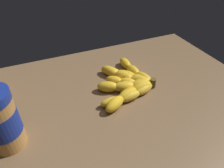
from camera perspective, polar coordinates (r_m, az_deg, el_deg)
The scene contains 3 objects.
ground_plane at distance 67.29cm, azimuth -0.01°, elevation -5.23°, with size 97.25×64.88×4.94cm, color brown.
banana_bunch at distance 69.03cm, azimuth 4.38°, elevation 0.40°, with size 21.42×26.03×3.58cm.
peanut_butter_jar at distance 53.93cm, azimuth -28.75°, elevation -9.06°, with size 8.52×8.52×16.25cm.
Camera 1 is at (19.51, 45.29, 43.31)cm, focal length 32.76 mm.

